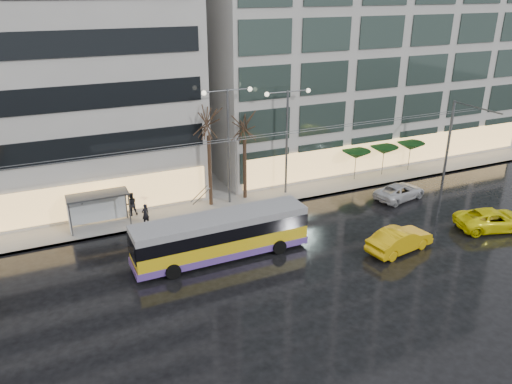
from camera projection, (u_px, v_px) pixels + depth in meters
ground at (265, 275)px, 29.94m from camera, size 140.00×140.00×0.00m
sidewalk at (216, 189)px, 42.47m from camera, size 80.00×10.00×0.15m
kerb at (238, 211)px, 38.30m from camera, size 80.00×0.10×0.15m
building_right at (359, 24)px, 48.33m from camera, size 32.00×14.00×25.00m
trolleybus at (221, 237)px, 31.47m from camera, size 11.31×4.45×5.23m
catenary at (230, 166)px, 35.39m from camera, size 42.24×5.12×7.00m
bus_shelter at (92, 203)px, 35.02m from camera, size 4.20×1.60×2.51m
street_lamp_near at (228, 131)px, 37.52m from camera, size 3.96×0.36×9.03m
street_lamp_far at (287, 127)px, 39.52m from camera, size 3.96×0.36×8.53m
tree_a at (208, 118)px, 36.70m from camera, size 3.20×3.20×8.40m
tree_b at (244, 122)px, 38.27m from camera, size 3.20×3.20×7.70m
parasol_a at (356, 155)px, 43.59m from camera, size 2.50×2.50×2.65m
parasol_b at (384, 150)px, 44.72m from camera, size 2.50×2.50×2.65m
parasol_c at (411, 146)px, 45.86m from camera, size 2.50×2.50×2.65m
taxi_b at (400, 240)px, 32.47m from camera, size 4.99×2.43×1.58m
taxi_c at (493, 220)px, 35.40m from camera, size 5.76×3.84×1.47m
sedan_silver at (400, 191)px, 40.51m from camera, size 4.94×3.00×1.28m
pedestrian_a at (145, 206)px, 35.45m from camera, size 1.24×1.25×2.19m
pedestrian_b at (131, 204)px, 37.17m from camera, size 0.90×0.71×1.79m
pedestrian_c at (83, 209)px, 35.72m from camera, size 1.26×0.82×2.11m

